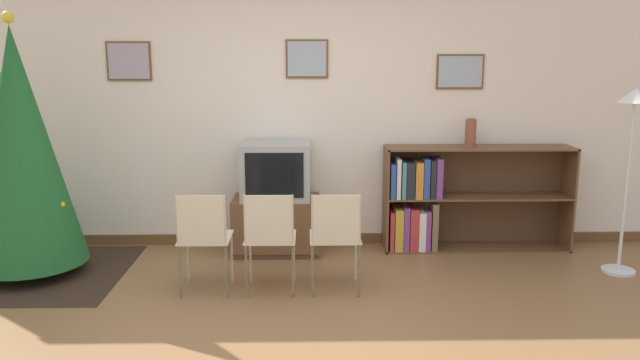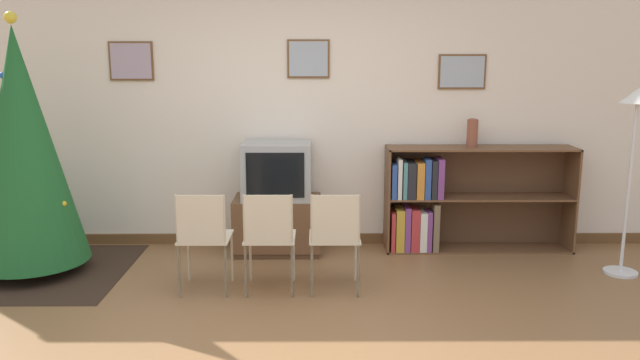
# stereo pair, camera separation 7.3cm
# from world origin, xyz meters

# --- Properties ---
(ground_plane) EXTENTS (24.00, 24.00, 0.00)m
(ground_plane) POSITION_xyz_m (0.00, 0.00, 0.00)
(ground_plane) COLOR brown
(wall_back) EXTENTS (8.44, 0.11, 2.70)m
(wall_back) POSITION_xyz_m (0.00, 2.21, 1.35)
(wall_back) COLOR silver
(wall_back) RESTS_ON ground_plane
(area_rug) EXTENTS (1.59, 1.51, 0.01)m
(area_rug) POSITION_xyz_m (-2.28, 1.35, 0.00)
(area_rug) COLOR #332319
(area_rug) RESTS_ON ground_plane
(christmas_tree) EXTENTS (0.95, 0.95, 2.19)m
(christmas_tree) POSITION_xyz_m (-2.28, 1.35, 1.10)
(christmas_tree) COLOR maroon
(christmas_tree) RESTS_ON area_rug
(tv_console) EXTENTS (0.81, 0.49, 0.53)m
(tv_console) POSITION_xyz_m (-0.20, 1.90, 0.27)
(tv_console) COLOR #4C311E
(tv_console) RESTS_ON ground_plane
(television) EXTENTS (0.64, 0.48, 0.53)m
(television) POSITION_xyz_m (-0.20, 1.90, 0.79)
(television) COLOR #9E9E99
(television) RESTS_ON tv_console
(folding_chair_left) EXTENTS (0.40, 0.40, 0.82)m
(folding_chair_left) POSITION_xyz_m (-0.71, 0.86, 0.47)
(folding_chair_left) COLOR beige
(folding_chair_left) RESTS_ON ground_plane
(folding_chair_center) EXTENTS (0.40, 0.40, 0.82)m
(folding_chair_center) POSITION_xyz_m (-0.20, 0.86, 0.47)
(folding_chair_center) COLOR beige
(folding_chair_center) RESTS_ON ground_plane
(folding_chair_right) EXTENTS (0.40, 0.40, 0.82)m
(folding_chair_right) POSITION_xyz_m (0.31, 0.86, 0.47)
(folding_chair_right) COLOR beige
(folding_chair_right) RESTS_ON ground_plane
(bookshelf) EXTENTS (1.78, 0.36, 1.00)m
(bookshelf) POSITION_xyz_m (1.39, 1.98, 0.48)
(bookshelf) COLOR brown
(bookshelf) RESTS_ON ground_plane
(vase) EXTENTS (0.10, 0.10, 0.26)m
(vase) POSITION_xyz_m (1.63, 2.00, 1.13)
(vase) COLOR brown
(vase) RESTS_ON bookshelf
(standing_lamp) EXTENTS (0.28, 0.28, 1.59)m
(standing_lamp) POSITION_xyz_m (2.79, 1.28, 1.22)
(standing_lamp) COLOR silver
(standing_lamp) RESTS_ON ground_plane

